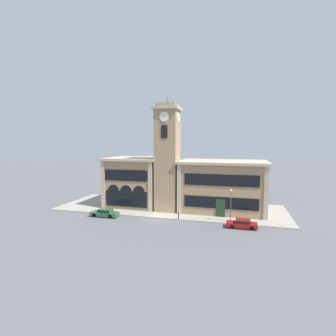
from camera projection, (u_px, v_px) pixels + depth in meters
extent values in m
plane|color=#56565B|center=(159.00, 219.00, 43.00)|extent=(300.00, 300.00, 0.00)
cube|color=gray|center=(170.00, 208.00, 49.93)|extent=(42.19, 14.46, 0.15)
cube|color=#9E7F5B|center=(167.00, 161.00, 47.13)|extent=(3.94, 3.94, 18.18)
cube|color=tan|center=(167.00, 109.00, 46.22)|extent=(4.64, 4.64, 0.45)
cube|color=#9E7F5B|center=(167.00, 106.00, 46.17)|extent=(3.62, 3.62, 0.60)
cylinder|color=#4C4C51|center=(167.00, 101.00, 46.08)|extent=(0.10, 0.10, 1.20)
cylinder|color=silver|center=(164.00, 117.00, 44.44)|extent=(1.65, 0.10, 1.65)
cylinder|color=black|center=(164.00, 117.00, 44.37)|extent=(0.13, 0.04, 0.13)
cylinder|color=silver|center=(178.00, 117.00, 45.84)|extent=(0.10, 1.65, 1.65)
cylinder|color=black|center=(179.00, 117.00, 45.82)|extent=(0.04, 0.13, 0.13)
cube|color=black|center=(164.00, 132.00, 44.69)|extent=(1.10, 0.10, 2.20)
cube|color=#9E7F5B|center=(136.00, 183.00, 52.01)|extent=(10.03, 9.21, 9.05)
cube|color=tan|center=(135.00, 159.00, 51.55)|extent=(10.73, 9.91, 0.45)
cube|color=tan|center=(103.00, 185.00, 48.76)|extent=(0.70, 0.16, 9.05)
cube|color=tan|center=(150.00, 187.00, 46.31)|extent=(0.70, 0.16, 9.05)
cube|color=black|center=(126.00, 175.00, 47.36)|extent=(8.22, 0.10, 1.99)
cube|color=black|center=(126.00, 199.00, 47.79)|extent=(8.02, 0.10, 2.90)
cylinder|color=black|center=(113.00, 191.00, 48.29)|extent=(2.21, 0.06, 2.21)
cylinder|color=black|center=(126.00, 191.00, 47.64)|extent=(2.21, 0.06, 2.21)
cylinder|color=black|center=(139.00, 192.00, 46.98)|extent=(2.21, 0.06, 2.21)
cube|color=#9E7F5B|center=(222.00, 187.00, 47.58)|extent=(14.83, 9.21, 8.73)
cube|color=tan|center=(223.00, 162.00, 47.13)|extent=(15.53, 9.91, 0.45)
cube|color=tan|center=(179.00, 190.00, 44.95)|extent=(0.70, 0.16, 8.73)
cube|color=tan|center=(266.00, 194.00, 41.24)|extent=(0.70, 0.16, 8.73)
cube|color=black|center=(221.00, 180.00, 42.93)|extent=(12.16, 0.10, 1.92)
cube|color=#1E3823|center=(220.00, 208.00, 43.38)|extent=(1.50, 0.12, 3.14)
cube|color=black|center=(220.00, 203.00, 43.30)|extent=(12.16, 0.10, 1.96)
cube|color=#285633|center=(105.00, 214.00, 44.09)|extent=(4.71, 1.78, 0.64)
cube|color=#285633|center=(105.00, 210.00, 43.99)|extent=(2.26, 1.59, 0.50)
cube|color=black|center=(105.00, 210.00, 43.99)|extent=(2.17, 1.63, 0.38)
cylinder|color=black|center=(94.00, 215.00, 43.75)|extent=(0.71, 0.22, 0.71)
cylinder|color=black|center=(99.00, 213.00, 45.23)|extent=(0.71, 0.22, 0.71)
cylinder|color=black|center=(110.00, 216.00, 42.99)|extent=(0.71, 0.22, 0.71)
cylinder|color=black|center=(115.00, 214.00, 44.47)|extent=(0.71, 0.22, 0.71)
cube|color=maroon|center=(242.00, 225.00, 38.25)|extent=(4.36, 1.84, 0.61)
cube|color=maroon|center=(243.00, 221.00, 38.15)|extent=(2.10, 1.65, 0.50)
cube|color=black|center=(243.00, 221.00, 38.15)|extent=(2.01, 1.68, 0.37)
cylinder|color=black|center=(232.00, 227.00, 37.84)|extent=(0.62, 0.22, 0.61)
cylinder|color=black|center=(232.00, 224.00, 39.39)|extent=(0.62, 0.22, 0.61)
cylinder|color=black|center=(252.00, 228.00, 37.14)|extent=(0.62, 0.22, 0.61)
cylinder|color=black|center=(251.00, 225.00, 38.68)|extent=(0.62, 0.22, 0.61)
cylinder|color=#4C4C51|center=(231.00, 207.00, 40.42)|extent=(0.12, 0.12, 4.80)
sphere|color=silver|center=(231.00, 190.00, 40.17)|extent=(0.36, 0.36, 0.36)
cylinder|color=black|center=(179.00, 216.00, 42.34)|extent=(0.18, 0.18, 0.90)
sphere|color=black|center=(179.00, 213.00, 42.29)|extent=(0.16, 0.16, 0.16)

